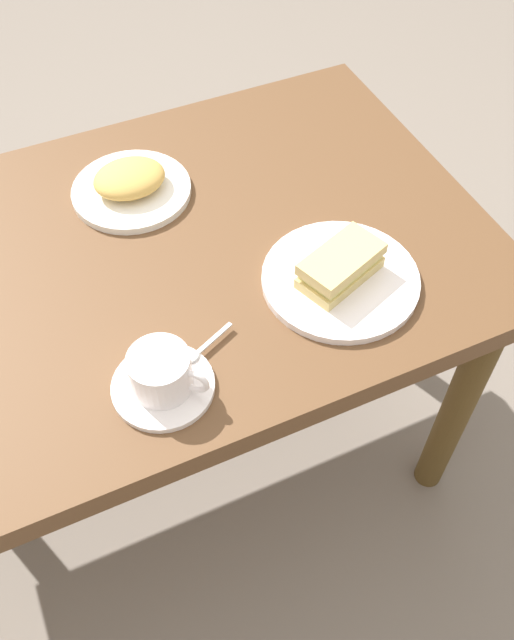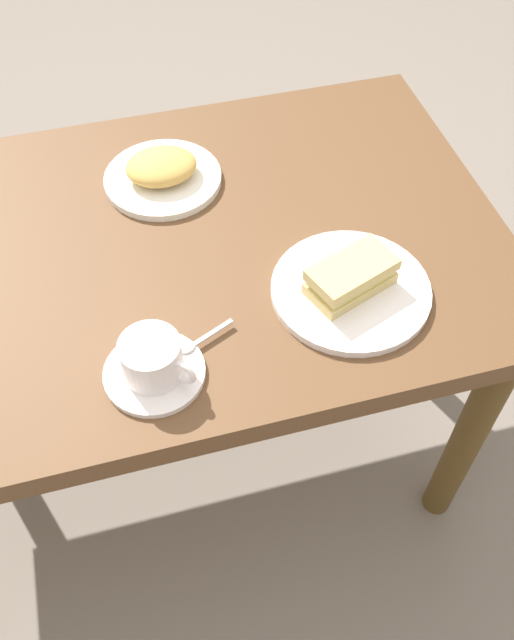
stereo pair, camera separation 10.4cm
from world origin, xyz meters
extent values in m
plane|color=slate|center=(0.00, 0.00, 0.00)|extent=(6.00, 6.00, 0.00)
cube|color=brown|center=(0.00, 0.00, 0.68)|extent=(1.22, 0.76, 0.05)
cylinder|color=brown|center=(-0.54, -0.31, 0.33)|extent=(0.06, 0.06, 0.66)
cylinder|color=brown|center=(-0.54, 0.31, 0.33)|extent=(0.06, 0.06, 0.66)
cylinder|color=white|center=(-0.29, 0.18, 0.71)|extent=(0.26, 0.26, 0.01)
cube|color=#D8BE72|center=(-0.29, 0.18, 0.73)|extent=(0.16, 0.12, 0.02)
cube|color=#D0C46C|center=(-0.29, 0.18, 0.74)|extent=(0.14, 0.11, 0.01)
cube|color=#D6BB71|center=(-0.29, 0.18, 0.76)|extent=(0.16, 0.12, 0.02)
cylinder|color=white|center=(0.04, 0.26, 0.71)|extent=(0.15, 0.15, 0.01)
cylinder|color=white|center=(0.04, 0.26, 0.75)|extent=(0.09, 0.09, 0.07)
cylinder|color=#AB7D4C|center=(0.04, 0.26, 0.77)|extent=(0.08, 0.08, 0.01)
torus|color=white|center=(0.01, 0.29, 0.75)|extent=(0.04, 0.04, 0.05)
cube|color=silver|center=(-0.05, 0.21, 0.71)|extent=(0.07, 0.04, 0.00)
ellipsoid|color=silver|center=(-0.01, 0.23, 0.72)|extent=(0.03, 0.03, 0.01)
cylinder|color=white|center=(-0.05, -0.17, 0.71)|extent=(0.22, 0.22, 0.01)
ellipsoid|color=gold|center=(-0.05, -0.17, 0.74)|extent=(0.13, 0.11, 0.04)
camera|label=1|loc=(0.14, 0.81, 1.56)|focal=38.56mm
camera|label=2|loc=(0.04, 0.84, 1.56)|focal=38.56mm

